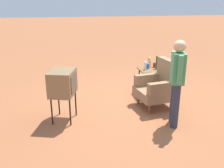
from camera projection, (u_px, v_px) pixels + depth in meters
The scene contains 10 objects.
ground_plane at pixel (146, 103), 5.79m from camera, with size 60.00×60.00×0.00m, color #A05B38.
armchair at pixel (159, 85), 5.50m from camera, with size 0.88×0.89×1.06m.
side_table at pixel (150, 73), 6.22m from camera, with size 0.56×0.56×0.65m.
tv_on_stand at pixel (63, 83), 4.77m from camera, with size 0.70×0.59×1.03m.
person_standing at pixel (177, 79), 4.52m from camera, with size 0.55×0.31×1.64m.
soda_can_red at pixel (154, 65), 6.35m from camera, with size 0.07×0.07×0.12m, color red.
soda_can_blue at pixel (148, 66), 6.24m from camera, with size 0.07×0.07×0.12m, color blue.
bottle_wine_green at pixel (157, 62), 6.22m from camera, with size 0.07×0.07×0.32m, color #1E5623.
bottle_short_clear at pixel (145, 66), 6.13m from camera, with size 0.06×0.06×0.20m, color silver.
flower_vase at pixel (149, 62), 6.35m from camera, with size 0.15×0.09×0.27m.
Camera 1 is at (5.08, -1.79, 2.31)m, focal length 39.73 mm.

